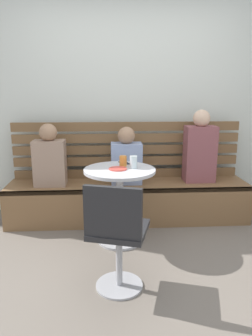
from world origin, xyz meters
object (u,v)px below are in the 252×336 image
object	(u,v)px
person_adult	(200,150)
person_child_left	(126,159)
cup_glass_tall	(133,162)
white_chair	(117,234)
cafe_table	(120,191)
booth_bench	(128,201)
plate_small	(118,169)
cup_tumbler_orange	(123,161)
phone_on_table	(124,163)
person_child_middle	(50,158)

from	to	relation	value
person_adult	person_child_left	size ratio (longest dim) A/B	1.28
cup_glass_tall	white_chair	bearing A→B (deg)	-102.69
person_child_left	cup_glass_tall	bearing A→B (deg)	-86.13
white_chair	person_adult	xyz separation A→B (m)	(0.99, 1.38, 0.34)
cafe_table	cup_glass_tall	size ratio (longest dim) A/B	6.17
white_chair	cup_glass_tall	world-z (taller)	cup_glass_tall
booth_bench	person_adult	size ratio (longest dim) A/B	3.32
booth_bench	cup_glass_tall	distance (m)	0.77
booth_bench	plate_small	world-z (taller)	plate_small
person_adult	plate_small	size ratio (longest dim) A/B	4.79
person_adult	cup_glass_tall	xyz separation A→B (m)	(-0.80, -0.55, -0.01)
person_adult	cup_tumbler_orange	size ratio (longest dim) A/B	8.14
booth_bench	phone_on_table	world-z (taller)	phone_on_table
cafe_table	phone_on_table	size ratio (longest dim) A/B	5.29
booth_bench	plate_small	bearing A→B (deg)	-104.00
person_child_middle	phone_on_table	size ratio (longest dim) A/B	4.84
white_chair	plate_small	bearing A→B (deg)	87.31
white_chair	phone_on_table	size ratio (longest dim) A/B	6.07
cup_glass_tall	cup_tumbler_orange	distance (m)	0.13
person_child_middle	cup_tumbler_orange	size ratio (longest dim) A/B	6.78
booth_bench	cafe_table	xyz separation A→B (m)	(-0.12, -0.53, 0.30)
person_child_left	plate_small	distance (m)	0.57
booth_bench	person_child_middle	bearing A→B (deg)	-178.87
person_adult	phone_on_table	xyz separation A→B (m)	(-0.88, -0.34, -0.06)
cup_tumbler_orange	plate_small	xyz separation A→B (m)	(-0.06, -0.13, -0.04)
white_chair	plate_small	xyz separation A→B (m)	(0.04, 0.79, 0.28)
white_chair	cafe_table	bearing A→B (deg)	86.14
plate_small	person_child_left	bearing A→B (deg)	78.42
cafe_table	person_child_left	world-z (taller)	person_child_left
person_child_left	phone_on_table	world-z (taller)	person_child_left
person_child_left	plate_small	world-z (taller)	person_child_left
booth_bench	plate_small	xyz separation A→B (m)	(-0.14, -0.55, 0.52)
white_chair	person_adult	size ratio (longest dim) A/B	1.04
cup_glass_tall	phone_on_table	distance (m)	0.23
person_adult	person_child_middle	size ratio (longest dim) A/B	1.20
booth_bench	person_child_left	xyz separation A→B (m)	(-0.02, 0.01, 0.50)
booth_bench	person_adult	world-z (taller)	person_adult
person_child_left	cup_tumbler_orange	bearing A→B (deg)	-97.82
booth_bench	person_adult	bearing A→B (deg)	2.91
person_child_left	phone_on_table	bearing A→B (deg)	-97.75
booth_bench	phone_on_table	bearing A→B (deg)	-102.18
cup_glass_tall	plate_small	distance (m)	0.16
phone_on_table	white_chair	bearing A→B (deg)	-116.43
person_adult	cup_tumbler_orange	world-z (taller)	person_adult
person_adult	person_child_middle	distance (m)	1.68
booth_bench	person_child_left	world-z (taller)	person_child_left
cafe_table	plate_small	distance (m)	0.23
booth_bench	cafe_table	size ratio (longest dim) A/B	3.65
person_adult	plate_small	distance (m)	1.12
cafe_table	cup_tumbler_orange	world-z (taller)	cup_tumbler_orange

